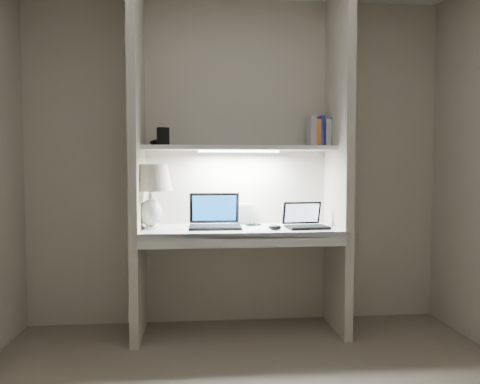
{
  "coord_description": "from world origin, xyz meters",
  "views": [
    {
      "loc": [
        -0.32,
        -2.13,
        1.21
      ],
      "look_at": [
        -0.02,
        1.05,
        1.04
      ],
      "focal_mm": 35.0,
      "sensor_mm": 36.0,
      "label": 1
    }
  ],
  "objects": [
    {
      "name": "book_row",
      "position": [
        0.65,
        1.37,
        1.47
      ],
      "size": [
        0.22,
        0.15,
        0.23
      ],
      "color": "silver",
      "rests_on": "shelf"
    },
    {
      "name": "alcove_panel_left",
      "position": [
        -0.73,
        1.23,
        1.25
      ],
      "size": [
        0.06,
        0.55,
        2.5
      ],
      "primitive_type": "cube",
      "color": "beige",
      "rests_on": "floor"
    },
    {
      "name": "sticky_note",
      "position": [
        -0.43,
        1.2,
        0.77
      ],
      "size": [
        0.08,
        0.08,
        0.0
      ],
      "primitive_type": "cube",
      "rotation": [
        0.0,
        0.0,
        -0.25
      ],
      "color": "yellow",
      "rests_on": "desk"
    },
    {
      "name": "strip_light",
      "position": [
        0.0,
        1.32,
        1.33
      ],
      "size": [
        0.6,
        0.04,
        0.02
      ],
      "primitive_type": "cube",
      "color": "white",
      "rests_on": "shelf"
    },
    {
      "name": "laptop_netbook",
      "position": [
        0.47,
        1.19,
        0.81
      ],
      "size": [
        0.31,
        0.28,
        0.18
      ],
      "rotation": [
        0.0,
        0.0,
        0.1
      ],
      "color": "black",
      "rests_on": "desk"
    },
    {
      "name": "desk",
      "position": [
        0.0,
        1.23,
        0.75
      ],
      "size": [
        1.4,
        0.55,
        0.04
      ],
      "primitive_type": "cube",
      "color": "white",
      "rests_on": "alcove_panel_left"
    },
    {
      "name": "mouse",
      "position": [
        0.23,
        1.09,
        0.79
      ],
      "size": [
        0.11,
        0.09,
        0.04
      ],
      "primitive_type": "ellipsoid",
      "rotation": [
        0.0,
        0.0,
        -0.42
      ],
      "color": "black",
      "rests_on": "desk"
    },
    {
      "name": "back_wall",
      "position": [
        0.0,
        1.5,
        1.25
      ],
      "size": [
        3.2,
        0.01,
        2.5
      ],
      "primitive_type": "cube",
      "color": "beige",
      "rests_on": "floor"
    },
    {
      "name": "cable_coil",
      "position": [
        0.12,
        1.36,
        0.78
      ],
      "size": [
        0.13,
        0.13,
        0.01
      ],
      "primitive_type": "torus",
      "rotation": [
        0.0,
        0.0,
        0.38
      ],
      "color": "black",
      "rests_on": "desk"
    },
    {
      "name": "laptop_main",
      "position": [
        -0.18,
        1.27,
        0.83
      ],
      "size": [
        0.37,
        0.32,
        0.25
      ],
      "rotation": [
        0.0,
        0.0,
        -0.01
      ],
      "color": "black",
      "rests_on": "desk"
    },
    {
      "name": "desk_apron",
      "position": [
        0.0,
        0.96,
        0.72
      ],
      "size": [
        1.46,
        0.03,
        0.1
      ],
      "primitive_type": "cube",
      "color": "silver",
      "rests_on": "desk"
    },
    {
      "name": "alcove_panel_right",
      "position": [
        0.73,
        1.23,
        1.25
      ],
      "size": [
        0.06,
        0.55,
        2.5
      ],
      "primitive_type": "cube",
      "color": "beige",
      "rests_on": "floor"
    },
    {
      "name": "shelf",
      "position": [
        0.0,
        1.32,
        1.35
      ],
      "size": [
        1.4,
        0.36,
        0.03
      ],
      "primitive_type": "cube",
      "color": "silver",
      "rests_on": "back_wall"
    },
    {
      "name": "shelf_gadget",
      "position": [
        -0.6,
        1.38,
        1.39
      ],
      "size": [
        0.12,
        0.1,
        0.05
      ],
      "primitive_type": "ellipsoid",
      "rotation": [
        0.0,
        0.0,
        0.11
      ],
      "color": "black",
      "rests_on": "shelf"
    },
    {
      "name": "speaker",
      "position": [
        0.06,
        1.44,
        0.85
      ],
      "size": [
        0.12,
        0.09,
        0.16
      ],
      "primitive_type": "cube",
      "rotation": [
        0.0,
        0.0,
        -0.13
      ],
      "color": "silver",
      "rests_on": "desk"
    },
    {
      "name": "table_lamp",
      "position": [
        -0.64,
        1.23,
        1.08
      ],
      "size": [
        0.31,
        0.31,
        0.46
      ],
      "color": "white",
      "rests_on": "desk"
    },
    {
      "name": "shelf_box",
      "position": [
        -0.55,
        1.33,
        1.43
      ],
      "size": [
        0.09,
        0.08,
        0.13
      ],
      "primitive_type": "cube",
      "rotation": [
        0.0,
        0.0,
        0.43
      ],
      "color": "black",
      "rests_on": "shelf"
    }
  ]
}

